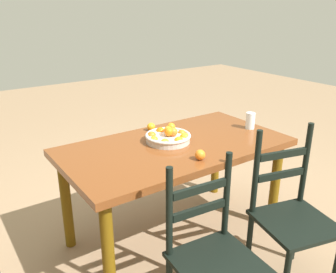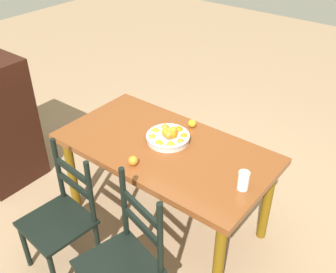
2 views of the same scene
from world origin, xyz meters
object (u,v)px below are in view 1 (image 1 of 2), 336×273
fruit_bowl (168,136)px  orange_loose_1 (151,127)px  orange_loose_0 (200,155)px  chair_near_window (213,258)px  drinking_glass (250,121)px  dining_table (175,156)px  chair_by_cabinet (291,218)px

fruit_bowl → orange_loose_1: fruit_bowl is taller
orange_loose_0 → orange_loose_1: (-0.04, -0.64, -0.00)m
chair_near_window → fruit_bowl: (-0.29, -0.82, 0.37)m
chair_near_window → drinking_glass: chair_near_window is taller
chair_near_window → orange_loose_1: (-0.31, -1.10, 0.36)m
orange_loose_0 → drinking_glass: (-0.71, -0.24, 0.03)m
chair_near_window → drinking_glass: bearing=40.6°
dining_table → orange_loose_0: 0.33m
fruit_bowl → drinking_glass: bearing=169.5°
orange_loose_0 → orange_loose_1: bearing=-93.4°
orange_loose_1 → drinking_glass: (-0.67, 0.40, 0.03)m
chair_by_cabinet → chair_near_window: bearing=-168.0°
fruit_bowl → orange_loose_0: (0.01, 0.37, -0.01)m
dining_table → orange_loose_0: size_ratio=23.90×
chair_near_window → chair_by_cabinet: chair_by_cabinet is taller
chair_near_window → orange_loose_0: 0.64m
chair_by_cabinet → fruit_bowl: (0.32, -0.85, 0.34)m
chair_by_cabinet → orange_loose_1: size_ratio=16.02×
orange_loose_1 → chair_by_cabinet: bearing=104.9°
chair_near_window → orange_loose_1: bearing=79.3°
chair_by_cabinet → fruit_bowl: 0.97m
orange_loose_0 → orange_loose_1: size_ratio=1.06×
drinking_glass → orange_loose_1: bearing=-30.9°
chair_near_window → orange_loose_1: size_ratio=15.05×
orange_loose_0 → drinking_glass: drinking_glass is taller
chair_by_cabinet → orange_loose_1: bearing=118.9°
fruit_bowl → orange_loose_0: bearing=87.8°
chair_near_window → chair_by_cabinet: (-0.61, 0.02, 0.03)m
chair_near_window → orange_loose_0: bearing=64.1°
orange_loose_0 → dining_table: bearing=-95.6°
chair_by_cabinet → drinking_glass: bearing=76.6°
dining_table → drinking_glass: (-0.68, 0.06, 0.16)m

